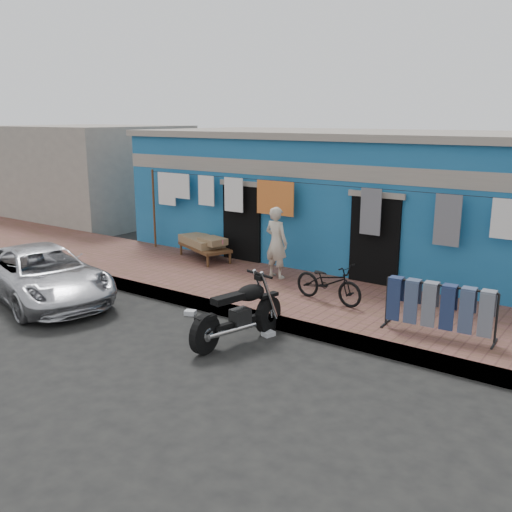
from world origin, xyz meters
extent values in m
plane|color=black|center=(0.00, 0.00, 0.00)|extent=(80.00, 80.00, 0.00)
cube|color=brown|center=(0.00, 3.00, 0.12)|extent=(28.00, 3.00, 0.25)
cube|color=gray|center=(0.00, 1.55, 0.12)|extent=(28.00, 0.10, 0.25)
cube|color=#1C5B91|center=(0.00, 7.00, 1.60)|extent=(12.00, 5.00, 3.20)
cube|color=#9E9384|center=(0.00, 4.56, 2.55)|extent=(12.00, 0.14, 0.35)
cube|color=#9E9384|center=(0.00, 7.00, 3.28)|extent=(12.20, 5.20, 0.16)
cube|color=black|center=(-2.20, 4.48, 1.05)|extent=(1.10, 0.10, 2.10)
cube|color=black|center=(1.30, 4.48, 1.05)|extent=(1.10, 0.10, 2.10)
cube|color=#9E9384|center=(-11.00, 7.00, 1.70)|extent=(6.00, 5.00, 3.40)
cylinder|color=brown|center=(-5.00, 4.25, 1.30)|extent=(0.06, 0.06, 2.10)
cylinder|color=black|center=(0.00, 4.25, 2.30)|extent=(10.00, 0.01, 0.01)
cube|color=silver|center=(-4.50, 4.25, 1.87)|extent=(0.60, 0.02, 0.85)
cube|color=silver|center=(-3.95, 4.25, 1.98)|extent=(0.50, 0.02, 0.64)
cube|color=silver|center=(-3.14, 4.25, 1.93)|extent=(0.50, 0.02, 0.74)
cube|color=silver|center=(-2.27, 4.25, 1.89)|extent=(0.55, 0.02, 0.82)
cube|color=#CC4C26|center=(-1.08, 4.25, 1.91)|extent=(1.00, 0.02, 0.78)
cube|color=slate|center=(1.28, 4.25, 1.82)|extent=(0.45, 0.02, 0.96)
cube|color=slate|center=(2.85, 4.25, 1.81)|extent=(0.50, 0.02, 0.99)
cube|color=silver|center=(3.88, 4.25, 1.94)|extent=(0.50, 0.02, 0.73)
imported|color=silver|center=(-4.07, 0.13, 0.57)|extent=(4.39, 2.80, 1.14)
imported|color=#C0B59F|center=(-0.63, 3.64, 1.04)|extent=(0.61, 0.45, 1.58)
imported|color=black|center=(1.14, 2.80, 0.72)|extent=(1.52, 0.68, 0.95)
cube|color=silver|center=(-0.98, 1.20, 0.05)|extent=(0.25, 0.22, 0.09)
cube|color=silver|center=(0.24, 1.20, 0.04)|extent=(0.14, 0.16, 0.07)
cube|color=silver|center=(0.85, 1.19, 0.04)|extent=(0.21, 0.24, 0.08)
camera|label=1|loc=(6.10, -6.50, 3.71)|focal=40.00mm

